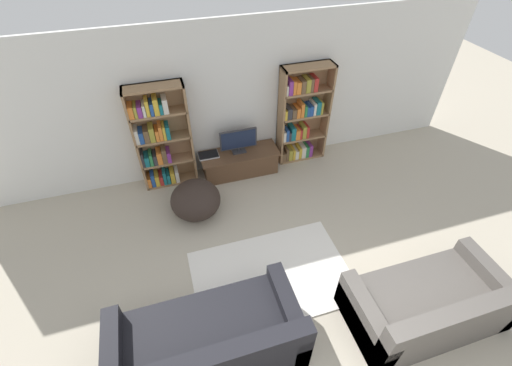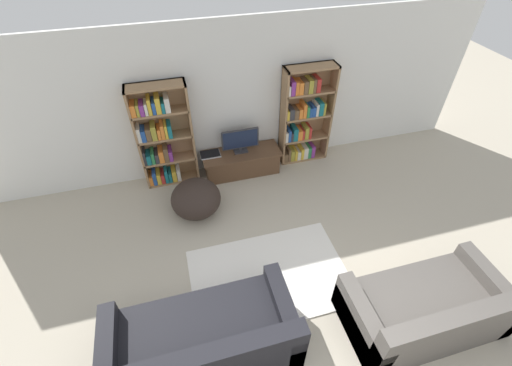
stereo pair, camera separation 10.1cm
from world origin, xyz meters
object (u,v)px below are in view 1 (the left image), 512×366
Objects in this scene: television at (238,141)px; beanbag_ottoman at (196,200)px; laptop at (208,155)px; bookshelf_right at (301,117)px; couch_right_sofa at (429,306)px; bookshelf_left at (160,139)px; tv_stand at (240,162)px; couch_left_sectional at (208,343)px.

beanbag_ottoman is at bearing -137.94° from television.
laptop is (-0.54, 0.04, -0.22)m from television.
couch_right_sofa is (0.23, -3.50, -0.59)m from bookshelf_right.
bookshelf_left is 2.33× the size of beanbag_ottoman.
couch_right_sofa is at bearing -86.27° from bookshelf_right.
tv_stand is 3.93× the size of laptop.
television is at bearing 42.06° from beanbag_ottoman.
couch_left_sectional reaches higher than tv_stand.
bookshelf_left is 2.80× the size of television.
tv_stand is at bearing -8.65° from laptop.
couch_right_sofa reaches higher than laptop.
beanbag_ottoman is (-2.11, -0.93, -0.59)m from bookshelf_right.
couch_right_sofa is at bearing -67.28° from tv_stand.
laptop is at bearing 66.16° from beanbag_ottoman.
beanbag_ottoman is (-0.93, -0.84, -0.38)m from television.
tv_stand is at bearing -6.25° from bookshelf_left.
couch_left_sectional is (-1.17, -3.07, -0.37)m from television.
laptop is 3.18m from couch_left_sectional.
couch_left_sectional is (0.11, -3.17, -0.59)m from bookshelf_left.
television is 1.30m from beanbag_ottoman.
bookshelf_right is 1.36m from tv_stand.
bookshelf_left is 2.46m from bookshelf_right.
television is (0.00, 0.04, 0.45)m from tv_stand.
television is 0.58m from laptop.
television is 0.83× the size of beanbag_ottoman.
bookshelf_left is 0.89× the size of couch_left_sectional.
bookshelf_right is (2.46, -0.00, -0.01)m from bookshelf_left.
bookshelf_left is 1.30m from television.
beanbag_ottoman is at bearing -113.84° from laptop.
tv_stand is at bearing 40.67° from beanbag_ottoman.
bookshelf_left is at bearing 127.50° from couch_right_sofa.
laptop is 0.97m from beanbag_ottoman.
bookshelf_left is 1.45m from tv_stand.
bookshelf_right is at bearing -0.05° from bookshelf_left.
tv_stand is 0.45m from television.
couch_right_sofa reaches higher than tv_stand.
beanbag_ottoman is at bearing -69.28° from bookshelf_left.
television is (-1.18, -0.10, -0.21)m from bookshelf_right.
laptop is 0.19× the size of couch_right_sofa.
couch_left_sectional is (-0.63, -3.11, -0.15)m from laptop.
bookshelf_left is 1.31× the size of tv_stand.
tv_stand is 0.59m from laptop.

